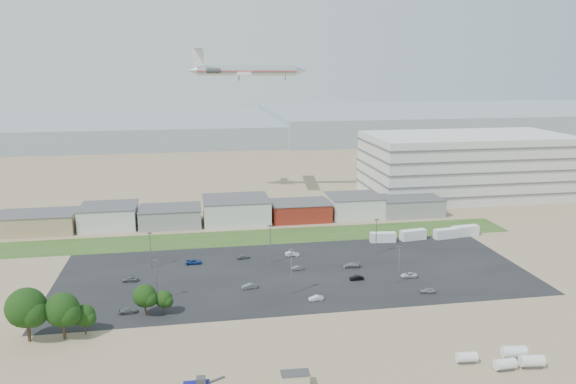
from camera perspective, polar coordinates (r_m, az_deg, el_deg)
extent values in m
plane|color=#8D7A59|center=(127.91, 0.15, -11.52)|extent=(700.00, 700.00, 0.00)
cube|color=black|center=(146.89, 0.72, -8.19)|extent=(120.00, 50.00, 0.01)
cube|color=#2D4A1B|center=(176.04, -2.81, -4.58)|extent=(160.00, 16.00, 0.02)
cube|color=silver|center=(240.33, 17.63, 2.64)|extent=(80.00, 40.00, 25.00)
imported|color=silver|center=(146.95, 12.18, -8.24)|extent=(4.30, 2.13, 1.17)
imported|color=black|center=(142.96, 6.98, -8.65)|extent=(3.52, 1.23, 1.16)
imported|color=#A5A5AA|center=(138.43, 13.99, -9.68)|extent=(3.80, 1.92, 1.24)
imported|color=#595B5E|center=(137.24, -3.93, -9.51)|extent=(3.91, 1.76, 1.25)
imported|color=#595B5E|center=(146.37, -15.75, -8.51)|extent=(3.85, 1.65, 1.29)
imported|color=#595B5E|center=(157.19, -4.55, -6.58)|extent=(3.92, 1.98, 1.09)
imported|color=#595B5E|center=(148.51, 0.94, -7.72)|extent=(3.41, 1.33, 1.11)
imported|color=navy|center=(154.81, -9.57, -7.01)|extent=(4.37, 2.05, 1.21)
imported|color=#595B5E|center=(129.12, -15.94, -11.51)|extent=(4.22, 1.94, 1.20)
imported|color=silver|center=(158.75, 0.45, -6.29)|extent=(4.13, 1.85, 1.32)
imported|color=#A5A5AA|center=(151.17, 6.42, -7.39)|extent=(4.63, 2.28, 1.29)
imported|color=silver|center=(130.74, 2.87, -10.70)|extent=(3.52, 1.60, 1.12)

